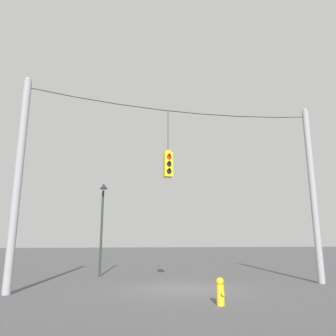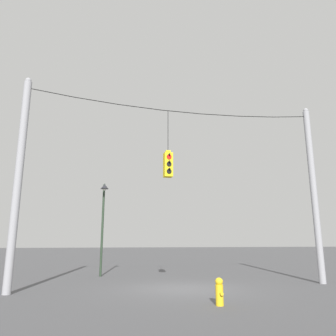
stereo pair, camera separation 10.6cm
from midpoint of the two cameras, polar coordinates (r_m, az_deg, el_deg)
ground_plane at (r=13.18m, az=2.56°, el=-20.31°), size 200.00×200.00×0.00m
utility_pole_left at (r=13.09m, az=-24.88°, el=-1.65°), size 0.29×0.29×8.00m
utility_pole_right at (r=16.28m, az=23.75°, el=-3.73°), size 0.29×0.29×8.00m
span_wire at (r=14.34m, az=2.11°, el=10.19°), size 12.43×0.03×0.41m
traffic_light_over_intersection at (r=13.42m, az=-0.23°, el=0.65°), size 0.34×0.58×2.88m
street_lamp at (r=17.93m, az=-11.50°, el=-7.24°), size 0.42×0.74×4.81m
fire_hydrant at (r=9.92m, az=8.77°, el=-20.45°), size 0.22×0.30×0.75m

